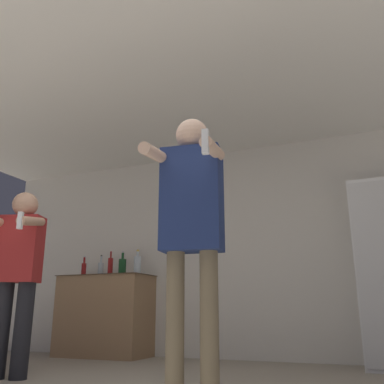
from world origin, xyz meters
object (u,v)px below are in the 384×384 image
object	(u,v)px
bottle_dark_rum	(137,264)
person_man_side	(18,270)
bottle_green_wine	(84,268)
bottle_amber_bourbon	(101,268)
bottle_clear_vodka	(122,266)
bottle_tall_gin	(110,266)
person_woman_foreground	(192,219)

from	to	relation	value
bottle_dark_rum	person_man_side	xyz separation A→B (m)	(-0.17, -1.77, -0.22)
bottle_dark_rum	bottle_green_wine	bearing A→B (deg)	180.00
bottle_amber_bourbon	person_man_side	distance (m)	1.82
bottle_dark_rum	bottle_clear_vodka	bearing A→B (deg)	-180.00
bottle_tall_gin	person_woman_foreground	world-z (taller)	person_woman_foreground
bottle_green_wine	bottle_dark_rum	world-z (taller)	bottle_dark_rum
bottle_clear_vodka	person_man_side	world-z (taller)	person_man_side
bottle_amber_bourbon	bottle_clear_vodka	distance (m)	0.32
bottle_amber_bourbon	bottle_dark_rum	distance (m)	0.53
bottle_dark_rum	person_man_side	distance (m)	1.79
bottle_clear_vodka	bottle_amber_bourbon	bearing A→B (deg)	180.00
bottle_amber_bourbon	bottle_dark_rum	world-z (taller)	bottle_dark_rum
bottle_tall_gin	person_man_side	bearing A→B (deg)	-83.02
person_man_side	bottle_green_wine	bearing A→B (deg)	109.30
person_woman_foreground	person_man_side	size ratio (longest dim) A/B	1.11
bottle_green_wine	person_man_side	distance (m)	1.89
person_man_side	bottle_tall_gin	bearing A→B (deg)	96.98
bottle_amber_bourbon	bottle_green_wine	size ratio (longest dim) A/B	1.00
bottle_amber_bourbon	bottle_tall_gin	world-z (taller)	bottle_tall_gin
bottle_green_wine	bottle_tall_gin	size ratio (longest dim) A/B	0.87
bottle_clear_vodka	person_man_side	size ratio (longest dim) A/B	0.19
bottle_amber_bourbon	person_man_side	size ratio (longest dim) A/B	0.16
bottle_dark_rum	person_woman_foreground	bearing A→B (deg)	-53.72
bottle_green_wine	person_man_side	bearing A→B (deg)	-70.70
bottle_green_wine	bottle_clear_vodka	bearing A→B (deg)	-0.00
bottle_green_wine	bottle_tall_gin	xyz separation A→B (m)	(0.40, 0.00, 0.02)
bottle_clear_vodka	bottle_tall_gin	size ratio (longest dim) A/B	0.98
person_woman_foreground	bottle_amber_bourbon	bearing A→B (deg)	134.14
bottle_green_wine	bottle_clear_vodka	world-z (taller)	bottle_clear_vodka
bottle_amber_bourbon	bottle_clear_vodka	size ratio (longest dim) A/B	0.89
bottle_dark_rum	person_woman_foreground	world-z (taller)	person_woman_foreground
bottle_amber_bourbon	person_woman_foreground	size ratio (longest dim) A/B	0.15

